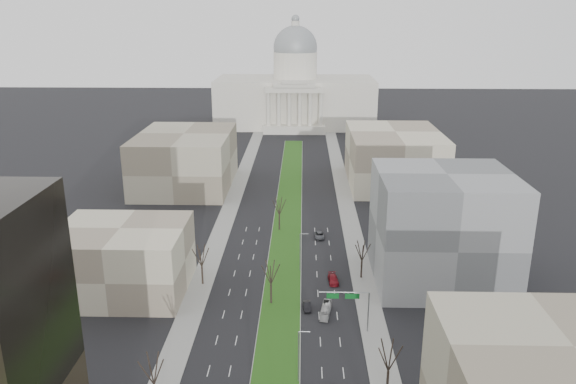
% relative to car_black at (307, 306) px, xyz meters
% --- Properties ---
extents(ground, '(600.00, 600.00, 0.00)m').
position_rel_car_black_xyz_m(ground, '(-5.20, 42.00, -0.66)').
color(ground, black).
rests_on(ground, ground).
extents(median, '(8.00, 222.03, 0.20)m').
position_rel_car_black_xyz_m(median, '(-5.20, 40.99, -0.56)').
color(median, '#999993').
rests_on(median, ground).
extents(sidewalk_left, '(5.00, 330.00, 0.15)m').
position_rel_car_black_xyz_m(sidewalk_left, '(-22.70, 17.00, -0.59)').
color(sidewalk_left, gray).
rests_on(sidewalk_left, ground).
extents(sidewalk_right, '(5.00, 330.00, 0.15)m').
position_rel_car_black_xyz_m(sidewalk_right, '(12.30, 17.00, -0.59)').
color(sidewalk_right, gray).
rests_on(sidewalk_right, ground).
extents(capitol, '(80.00, 46.00, 55.00)m').
position_rel_car_black_xyz_m(capitol, '(-5.20, 191.59, 15.64)').
color(capitol, beige).
rests_on(capitol, ground).
extents(building_beige_left, '(26.00, 22.00, 14.00)m').
position_rel_car_black_xyz_m(building_beige_left, '(-38.20, 7.00, 6.34)').
color(building_beige_left, gray).
rests_on(building_beige_left, ground).
extents(building_grey_right, '(28.00, 26.00, 24.00)m').
position_rel_car_black_xyz_m(building_grey_right, '(28.80, 14.00, 11.34)').
color(building_grey_right, slate).
rests_on(building_grey_right, ground).
extents(building_far_left, '(30.00, 40.00, 18.00)m').
position_rel_car_black_xyz_m(building_far_left, '(-40.20, 82.00, 8.34)').
color(building_far_left, gray).
rests_on(building_far_left, ground).
extents(building_far_right, '(30.00, 40.00, 18.00)m').
position_rel_car_black_xyz_m(building_far_right, '(29.80, 87.00, 8.34)').
color(building_far_right, gray).
rests_on(building_far_right, ground).
extents(tree_left_mid, '(5.40, 5.40, 9.72)m').
position_rel_car_black_xyz_m(tree_left_mid, '(-22.40, -30.00, 6.33)').
color(tree_left_mid, black).
rests_on(tree_left_mid, ground).
extents(tree_left_far, '(5.28, 5.28, 9.50)m').
position_rel_car_black_xyz_m(tree_left_far, '(-22.40, 10.00, 6.18)').
color(tree_left_far, black).
rests_on(tree_left_far, ground).
extents(tree_right_mid, '(5.52, 5.52, 9.94)m').
position_rel_car_black_xyz_m(tree_right_mid, '(12.00, -26.00, 6.49)').
color(tree_right_mid, black).
rests_on(tree_right_mid, ground).
extents(tree_right_far, '(5.04, 5.04, 9.07)m').
position_rel_car_black_xyz_m(tree_right_far, '(12.00, 14.00, 5.87)').
color(tree_right_far, black).
rests_on(tree_right_far, ground).
extents(tree_median_b, '(5.40, 5.40, 9.72)m').
position_rel_car_black_xyz_m(tree_median_b, '(-7.20, 2.00, 6.33)').
color(tree_median_b, black).
rests_on(tree_median_b, ground).
extents(tree_median_c, '(5.40, 5.40, 9.72)m').
position_rel_car_black_xyz_m(tree_median_c, '(-7.20, 42.00, 6.33)').
color(tree_median_c, black).
rests_on(tree_median_c, ground).
extents(streetlamp_median_b, '(1.90, 0.20, 9.16)m').
position_rel_car_black_xyz_m(streetlamp_median_b, '(-1.44, -23.00, 4.14)').
color(streetlamp_median_b, gray).
rests_on(streetlamp_median_b, ground).
extents(streetlamp_median_c, '(1.90, 0.20, 9.16)m').
position_rel_car_black_xyz_m(streetlamp_median_c, '(-1.44, 17.00, 4.14)').
color(streetlamp_median_c, gray).
rests_on(streetlamp_median_c, ground).
extents(mast_arm_signs, '(9.12, 0.24, 8.09)m').
position_rel_car_black_xyz_m(mast_arm_signs, '(8.29, -7.97, 5.44)').
color(mast_arm_signs, gray).
rests_on(mast_arm_signs, ground).
extents(car_black, '(1.65, 4.11, 1.33)m').
position_rel_car_black_xyz_m(car_black, '(0.00, 0.00, 0.00)').
color(car_black, black).
rests_on(car_black, ground).
extents(car_red, '(2.44, 5.18, 1.46)m').
position_rel_car_black_xyz_m(car_red, '(5.72, 11.63, 0.07)').
color(car_red, maroon).
rests_on(car_red, ground).
extents(car_grey_far, '(2.39, 5.04, 1.39)m').
position_rel_car_black_xyz_m(car_grey_far, '(3.42, 36.94, 0.03)').
color(car_grey_far, '#54565D').
rests_on(car_grey_far, ground).
extents(box_van, '(2.63, 6.89, 1.87)m').
position_rel_car_black_xyz_m(box_van, '(3.62, -1.94, 0.27)').
color(box_van, '#BCBCBC').
rests_on(box_van, ground).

